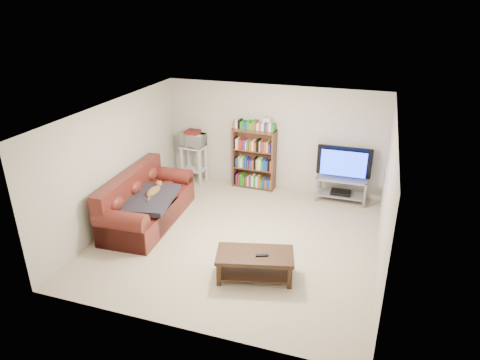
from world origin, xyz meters
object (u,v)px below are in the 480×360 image
at_px(sofa, 145,205).
at_px(tv_stand, 341,185).
at_px(coffee_table, 255,261).
at_px(bookshelf, 254,158).

xyz_separation_m(sofa, tv_stand, (3.63, 2.16, 0.02)).
height_order(sofa, tv_stand, sofa).
height_order(coffee_table, bookshelf, bookshelf).
distance_m(tv_stand, bookshelf, 2.06).
bearing_deg(coffee_table, sofa, 142.75).
xyz_separation_m(sofa, bookshelf, (1.60, 2.25, 0.39)).
bearing_deg(sofa, tv_stand, 27.60).
relative_size(coffee_table, bookshelf, 0.93).
distance_m(sofa, bookshelf, 2.79).
distance_m(sofa, tv_stand, 4.22).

